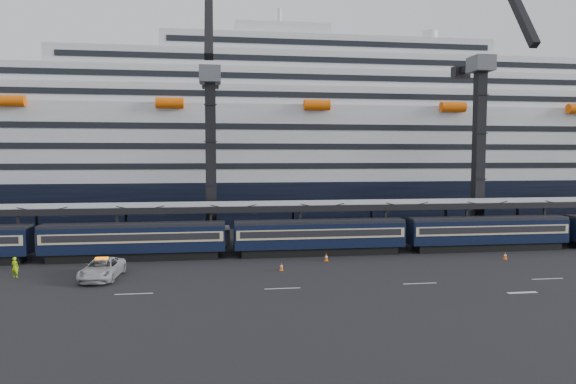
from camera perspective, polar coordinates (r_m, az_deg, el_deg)
name	(u,v)px	position (r m, az deg, el deg)	size (l,w,h in m)	color
ground	(423,272)	(50.81, 14.82, -8.64)	(260.00, 260.00, 0.00)	black
lane_markings	(537,283)	(50.15, 25.93, -9.07)	(111.00, 4.27, 0.02)	beige
train	(349,235)	(58.24, 6.77, -4.72)	(133.05, 3.00, 4.05)	black
canopy	(378,204)	(62.99, 9.96, -1.30)	(130.00, 6.25, 5.53)	#94969B
cruise_ship	(317,149)	(93.46, 3.29, 4.82)	(214.09, 28.84, 34.00)	black
crane_dark_near	(211,149)	(64.25, -8.58, 4.78)	(4.50, 17.75, 35.08)	#4E5056
crane_dark_mid	(481,138)	(72.03, 20.62, 5.62)	(4.50, 18.24, 39.64)	#4E5056
pickup_truck	(102,269)	(49.45, -19.97, -8.03)	(2.97, 6.45, 1.79)	#A5A7AC
worker	(15,267)	(53.19, -28.07, -7.38)	(0.68, 0.45, 1.87)	#A9E80C
traffic_cone_b	(83,276)	(49.68, -21.81, -8.62)	(0.39, 0.39, 0.78)	#FE5E08
traffic_cone_c	(281,267)	(49.93, -0.74, -8.28)	(0.38, 0.38, 0.76)	#FE5E08
traffic_cone_d	(326,257)	(54.47, 4.27, -7.21)	(0.42, 0.42, 0.84)	#FE5E08
traffic_cone_e	(505,256)	(59.88, 22.98, -6.52)	(0.40, 0.40, 0.80)	#FE5E08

